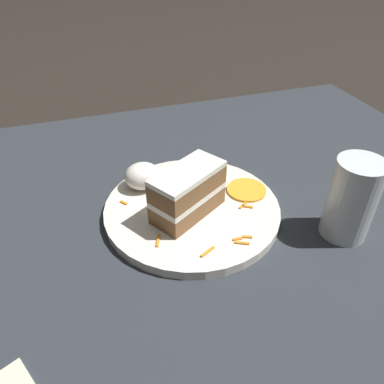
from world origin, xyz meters
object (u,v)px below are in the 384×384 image
plate (192,209)px  drinking_glass (350,204)px  cake_slice (188,193)px  cream_dollop (142,176)px  orange_garnish (247,190)px

plate → drinking_glass: 0.26m
cake_slice → drinking_glass: (-0.23, 0.11, -0.00)m
plate → cake_slice: (0.01, 0.02, 0.05)m
plate → cream_dollop: 0.11m
plate → drinking_glass: bearing=150.3°
orange_garnish → drinking_glass: drinking_glass is taller
plate → cream_dollop: (0.07, -0.08, 0.03)m
cake_slice → drinking_glass: 0.25m
plate → cake_slice: size_ratio=2.17×
plate → orange_garnish: (-0.11, -0.01, 0.01)m
orange_garnish → cake_slice: bearing=12.4°
plate → cream_dollop: bearing=-50.4°
cream_dollop → drinking_glass: drinking_glass is taller
cream_dollop → orange_garnish: (-0.17, 0.07, -0.02)m
plate → orange_garnish: bearing=-175.3°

